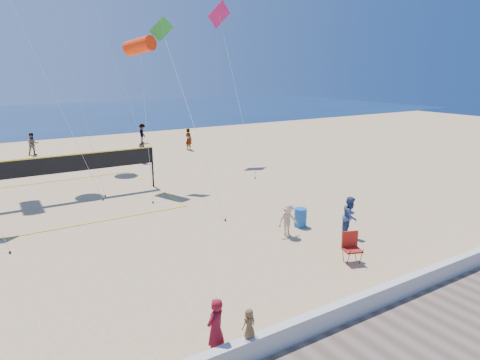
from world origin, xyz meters
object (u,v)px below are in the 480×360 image
woman (215,329)px  trash_barrel (300,217)px  camp_chair (351,245)px  volleyball_net (73,168)px

woman → trash_barrel: woman is taller
camp_chair → volleyball_net: 15.69m
trash_barrel → camp_chair: bearing=-101.8°
trash_barrel → volleyball_net: volleyball_net is taller
woman → volleyball_net: bearing=-114.3°
volleyball_net → trash_barrel: bearing=-52.0°
trash_barrel → woman: bearing=-141.9°
woman → camp_chair: bearing=173.1°
camp_chair → trash_barrel: bearing=98.7°
camp_chair → woman: bearing=-141.9°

